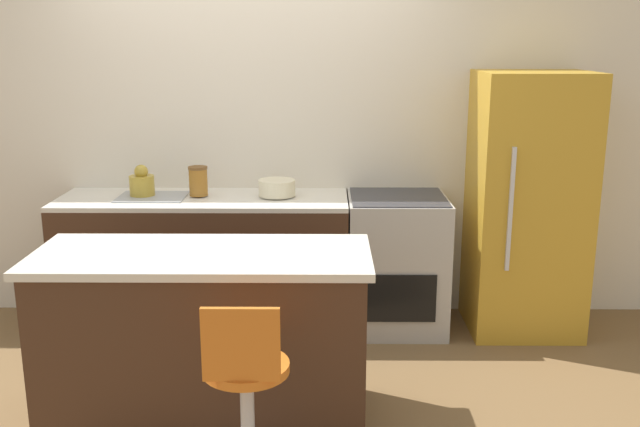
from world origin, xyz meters
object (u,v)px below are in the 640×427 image
oven_range (396,263)px  kettle (142,183)px  mixing_bowl (277,188)px  stool_chair (246,401)px  refrigerator (527,204)px

oven_range → kettle: (-1.69, 0.03, 0.54)m
mixing_bowl → oven_range: bearing=-2.2°
stool_chair → kettle: 2.16m
oven_range → kettle: bearing=178.9°
refrigerator → mixing_bowl: 1.65m
kettle → stool_chair: bearing=-65.0°
refrigerator → kettle: 2.54m
oven_range → refrigerator: bearing=-0.6°
stool_chair → kettle: bearing=115.0°
refrigerator → stool_chair: (-1.65, -1.85, -0.41)m
refrigerator → mixing_bowl: (-1.64, 0.04, 0.10)m
refrigerator → stool_chair: refrigerator is taller
refrigerator → kettle: refrigerator is taller
oven_range → refrigerator: refrigerator is taller
oven_range → kettle: 1.77m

